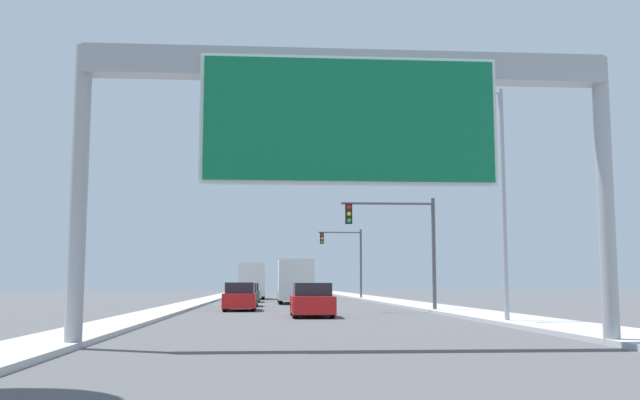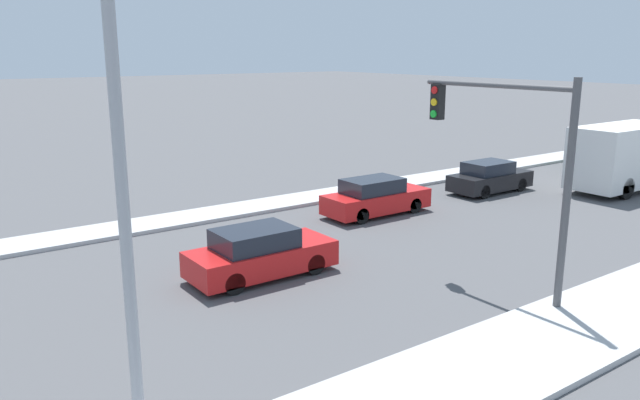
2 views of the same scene
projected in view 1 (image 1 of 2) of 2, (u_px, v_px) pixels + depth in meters
sidewalk_right at (385, 300)px, 59.09m from camera, size 3.00×120.00×0.15m
median_strip_left at (203, 301)px, 58.02m from camera, size 2.00×120.00×0.15m
sign_gantry at (349, 111)px, 17.44m from camera, size 13.31×0.73×7.22m
car_far_left at (240, 297)px, 39.16m from camera, size 1.74×4.61×1.54m
car_near_right at (245, 295)px, 46.27m from camera, size 1.73×4.32×1.49m
car_mid_left at (312, 301)px, 31.92m from camera, size 1.83×4.44×1.51m
car_near_center at (249, 293)px, 56.23m from camera, size 1.74×4.56×1.51m
truck_box_primary at (295, 282)px, 52.73m from camera, size 2.47×8.29×3.17m
truck_box_secondary at (252, 281)px, 66.87m from camera, size 2.37×7.46×3.33m
traffic_light_near_intersection at (403, 234)px, 37.57m from camera, size 5.01×0.32×6.00m
traffic_light_mid_block at (348, 252)px, 67.35m from camera, size 4.12×0.32×6.58m
street_lamp_right at (495, 183)px, 26.80m from camera, size 2.68×0.28×8.88m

